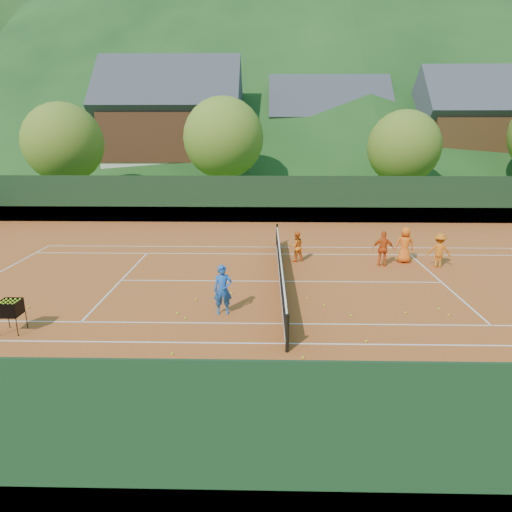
{
  "coord_description": "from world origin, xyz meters",
  "views": [
    {
      "loc": [
        -0.61,
        -17.27,
        5.88
      ],
      "look_at": [
        -0.97,
        0.0,
        1.06
      ],
      "focal_mm": 32.0,
      "sensor_mm": 36.0,
      "label": 1
    }
  ],
  "objects_px": {
    "tennis_net": "(281,269)",
    "chalet_mid": "(327,138)",
    "chalet_right": "(473,136)",
    "student_a": "(296,246)",
    "student_d": "(439,250)",
    "coach": "(223,290)",
    "chalet_left": "(173,131)",
    "student_c": "(405,245)",
    "student_b": "(383,249)",
    "ball_hopper": "(11,309)"
  },
  "relations": [
    {
      "from": "chalet_left",
      "to": "chalet_mid",
      "type": "height_order",
      "value": "chalet_left"
    },
    {
      "from": "student_c",
      "to": "chalet_right",
      "type": "bearing_deg",
      "value": -113.89
    },
    {
      "from": "chalet_right",
      "to": "student_c",
      "type": "bearing_deg",
      "value": -117.76
    },
    {
      "from": "student_a",
      "to": "chalet_left",
      "type": "xyz_separation_m",
      "value": [
        -10.8,
        27.11,
        4.93
      ]
    },
    {
      "from": "coach",
      "to": "student_a",
      "type": "height_order",
      "value": "coach"
    },
    {
      "from": "student_c",
      "to": "chalet_right",
      "type": "relative_size",
      "value": 0.14
    },
    {
      "from": "chalet_left",
      "to": "chalet_right",
      "type": "height_order",
      "value": "chalet_left"
    },
    {
      "from": "student_a",
      "to": "ball_hopper",
      "type": "xyz_separation_m",
      "value": [
        -8.93,
        -7.78,
        0.05
      ]
    },
    {
      "from": "tennis_net",
      "to": "chalet_right",
      "type": "height_order",
      "value": "chalet_right"
    },
    {
      "from": "student_d",
      "to": "tennis_net",
      "type": "relative_size",
      "value": 0.13
    },
    {
      "from": "student_d",
      "to": "chalet_left",
      "type": "xyz_separation_m",
      "value": [
        -16.97,
        27.9,
        4.87
      ]
    },
    {
      "from": "student_b",
      "to": "chalet_mid",
      "type": "bearing_deg",
      "value": -81.99
    },
    {
      "from": "student_a",
      "to": "student_d",
      "type": "bearing_deg",
      "value": 149.9
    },
    {
      "from": "tennis_net",
      "to": "chalet_mid",
      "type": "bearing_deg",
      "value": 79.99
    },
    {
      "from": "student_c",
      "to": "student_d",
      "type": "height_order",
      "value": "student_c"
    },
    {
      "from": "student_a",
      "to": "tennis_net",
      "type": "distance_m",
      "value": 3.01
    },
    {
      "from": "student_b",
      "to": "chalet_left",
      "type": "height_order",
      "value": "chalet_left"
    },
    {
      "from": "student_a",
      "to": "student_b",
      "type": "relative_size",
      "value": 0.88
    },
    {
      "from": "student_d",
      "to": "tennis_net",
      "type": "height_order",
      "value": "student_d"
    },
    {
      "from": "chalet_left",
      "to": "student_d",
      "type": "bearing_deg",
      "value": -58.69
    },
    {
      "from": "ball_hopper",
      "to": "chalet_right",
      "type": "bearing_deg",
      "value": 51.12
    },
    {
      "from": "student_b",
      "to": "ball_hopper",
      "type": "height_order",
      "value": "student_b"
    },
    {
      "from": "student_a",
      "to": "student_c",
      "type": "bearing_deg",
      "value": 156.21
    },
    {
      "from": "student_a",
      "to": "chalet_right",
      "type": "relative_size",
      "value": 0.12
    },
    {
      "from": "coach",
      "to": "student_d",
      "type": "relative_size",
      "value": 1.09
    },
    {
      "from": "student_c",
      "to": "ball_hopper",
      "type": "bearing_deg",
      "value": 32.97
    },
    {
      "from": "ball_hopper",
      "to": "chalet_mid",
      "type": "distance_m",
      "value": 41.59
    },
    {
      "from": "student_b",
      "to": "student_d",
      "type": "xyz_separation_m",
      "value": [
        2.41,
        -0.1,
        -0.03
      ]
    },
    {
      "from": "student_b",
      "to": "student_c",
      "type": "height_order",
      "value": "student_c"
    },
    {
      "from": "student_b",
      "to": "student_c",
      "type": "xyz_separation_m",
      "value": [
        1.12,
        0.61,
        0.03
      ]
    },
    {
      "from": "student_a",
      "to": "ball_hopper",
      "type": "bearing_deg",
      "value": 18.33
    },
    {
      "from": "coach",
      "to": "ball_hopper",
      "type": "relative_size",
      "value": 1.65
    },
    {
      "from": "student_c",
      "to": "chalet_mid",
      "type": "xyz_separation_m",
      "value": [
        0.31,
        31.2,
        4.15
      ]
    },
    {
      "from": "student_d",
      "to": "student_a",
      "type": "bearing_deg",
      "value": 5.97
    },
    {
      "from": "student_c",
      "to": "chalet_right",
      "type": "xyz_separation_m",
      "value": [
        14.31,
        27.2,
        4.42
      ]
    },
    {
      "from": "student_a",
      "to": "coach",
      "type": "bearing_deg",
      "value": 43.19
    },
    {
      "from": "coach",
      "to": "chalet_left",
      "type": "relative_size",
      "value": 0.12
    },
    {
      "from": "student_a",
      "to": "student_c",
      "type": "xyz_separation_m",
      "value": [
        4.89,
        -0.09,
        0.12
      ]
    },
    {
      "from": "student_b",
      "to": "chalet_mid",
      "type": "distance_m",
      "value": 32.11
    },
    {
      "from": "coach",
      "to": "student_b",
      "type": "distance_m",
      "value": 8.57
    },
    {
      "from": "chalet_mid",
      "to": "tennis_net",
      "type": "bearing_deg",
      "value": -100.01
    },
    {
      "from": "student_c",
      "to": "coach",
      "type": "bearing_deg",
      "value": 42.54
    },
    {
      "from": "tennis_net",
      "to": "student_d",
      "type": "bearing_deg",
      "value": 16.72
    },
    {
      "from": "chalet_left",
      "to": "chalet_mid",
      "type": "relative_size",
      "value": 1.09
    },
    {
      "from": "student_b",
      "to": "chalet_mid",
      "type": "xyz_separation_m",
      "value": [
        1.43,
        31.8,
        4.18
      ]
    },
    {
      "from": "coach",
      "to": "chalet_right",
      "type": "relative_size",
      "value": 0.14
    },
    {
      "from": "coach",
      "to": "tennis_net",
      "type": "bearing_deg",
      "value": 50.46
    },
    {
      "from": "tennis_net",
      "to": "coach",
      "type": "bearing_deg",
      "value": -120.73
    },
    {
      "from": "chalet_right",
      "to": "tennis_net",
      "type": "bearing_deg",
      "value": -123.69
    },
    {
      "from": "coach",
      "to": "chalet_right",
      "type": "xyz_separation_m",
      "value": [
        21.98,
        33.33,
        4.41
      ]
    }
  ]
}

